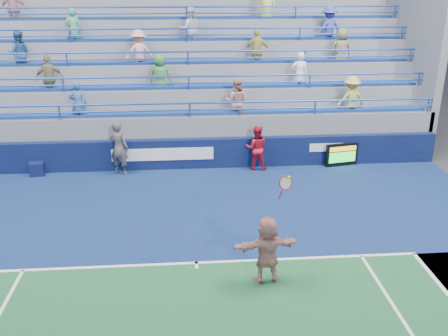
{
  "coord_description": "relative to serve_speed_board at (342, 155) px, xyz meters",
  "views": [
    {
      "loc": [
        -0.17,
        -10.46,
        6.52
      ],
      "look_at": [
        0.87,
        2.5,
        1.5
      ],
      "focal_mm": 40.0,
      "sensor_mm": 36.0,
      "label": 1
    }
  ],
  "objects": [
    {
      "name": "serve_speed_board",
      "position": [
        0.0,
        0.0,
        0.0
      ],
      "size": [
        1.23,
        0.36,
        0.85
      ],
      "color": "black",
      "rests_on": "ground"
    },
    {
      "name": "line_judge",
      "position": [
        -7.97,
        -0.15,
        0.53
      ],
      "size": [
        0.83,
        0.71,
        1.93
      ],
      "primitive_type": "imported",
      "rotation": [
        0.0,
        0.0,
        2.71
      ],
      "color": "#15163A",
      "rests_on": "ground"
    },
    {
      "name": "ball_girl",
      "position": [
        -3.15,
        -0.08,
        0.38
      ],
      "size": [
        0.86,
        0.72,
        1.61
      ],
      "primitive_type": "imported",
      "rotation": [
        0.0,
        0.0,
        3.0
      ],
      "color": "red",
      "rests_on": "ground"
    },
    {
      "name": "ground",
      "position": [
        -5.48,
        -6.26,
        -0.43
      ],
      "size": [
        120.0,
        120.0,
        0.0
      ],
      "primitive_type": "plane",
      "color": "#333538"
    },
    {
      "name": "sponsor_wall",
      "position": [
        -5.48,
        0.24,
        0.12
      ],
      "size": [
        18.0,
        0.32,
        1.1
      ],
      "color": "#0A103B",
      "rests_on": "ground"
    },
    {
      "name": "tennis_player",
      "position": [
        -3.91,
        -7.11,
        0.38
      ],
      "size": [
        1.55,
        0.66,
        2.6
      ],
      "color": "silver",
      "rests_on": "ground"
    },
    {
      "name": "judge_chair",
      "position": [
        -10.85,
        -0.02,
        -0.16
      ],
      "size": [
        0.53,
        0.53,
        0.85
      ],
      "color": "#0D153F",
      "rests_on": "ground"
    },
    {
      "name": "bleacher_stand",
      "position": [
        -5.48,
        4.01,
        1.12
      ],
      "size": [
        18.0,
        5.6,
        6.13
      ],
      "color": "slate",
      "rests_on": "ground"
    }
  ]
}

